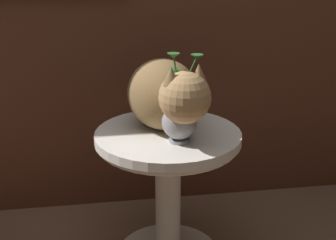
{
  "coord_description": "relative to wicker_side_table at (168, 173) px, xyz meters",
  "views": [
    {
      "loc": [
        -0.01,
        -1.49,
        1.24
      ],
      "look_at": [
        0.25,
        0.19,
        0.62
      ],
      "focal_mm": 50.69,
      "sensor_mm": 36.0,
      "label": 1
    }
  ],
  "objects": [
    {
      "name": "cat",
      "position": [
        -0.0,
        0.02,
        0.32
      ],
      "size": [
        0.34,
        0.67,
        0.3
      ],
      "color": "olive",
      "rests_on": "wicker_side_table"
    },
    {
      "name": "wicker_side_table",
      "position": [
        0.0,
        0.0,
        0.0
      ],
      "size": [
        0.57,
        0.57,
        0.57
      ],
      "color": "silver",
      "rests_on": "ground_plane"
    },
    {
      "name": "pewter_vase_with_ivy",
      "position": [
        0.03,
        -0.1,
        0.27
      ],
      "size": [
        0.15,
        0.13,
        0.33
      ],
      "color": "#99999E",
      "rests_on": "wicker_side_table"
    }
  ]
}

